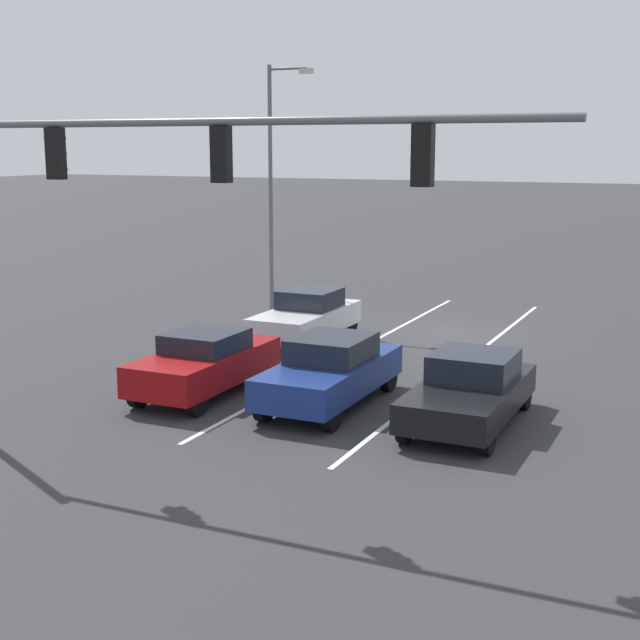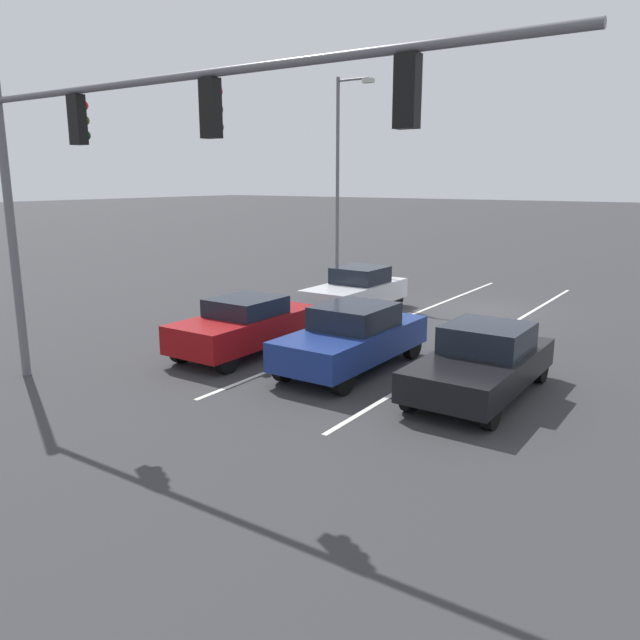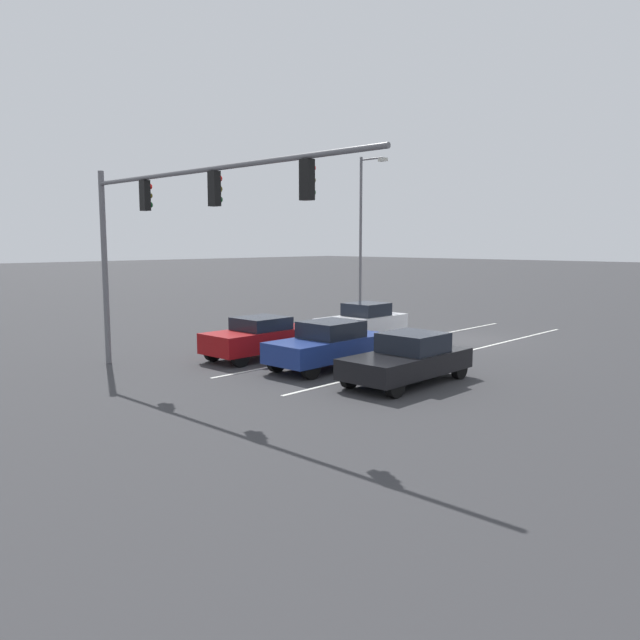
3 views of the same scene
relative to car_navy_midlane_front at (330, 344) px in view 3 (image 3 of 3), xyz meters
name	(u,v)px [view 3 (image 3 of 3)]	position (x,y,z in m)	size (l,w,h in m)	color
ground_plane	(464,340)	(-0.06, -8.72, -0.82)	(240.00, 240.00, 0.00)	#333335
lane_stripe_left_divider	(458,353)	(-1.71, -5.46, -0.81)	(0.12, 18.53, 0.01)	silver
lane_stripe_center_divider	(389,344)	(1.59, -5.46, -0.81)	(0.12, 18.53, 0.01)	silver
car_navy_midlane_front	(330,344)	(0.00, 0.00, 0.00)	(1.85, 4.62, 1.61)	navy
car_maroon_rightlane_front	(261,337)	(3.11, 0.41, -0.03)	(1.82, 4.36, 1.53)	maroon
car_black_leftlane_front	(408,359)	(-3.29, 0.04, -0.06)	(1.92, 4.49, 1.52)	black
car_silver_rightlane_second	(363,321)	(3.47, -5.94, -0.05)	(1.83, 4.47, 1.57)	silver
traffic_signal_gantry	(170,215)	(2.12, 4.79, 4.27)	(12.46, 0.37, 6.70)	slate
street_lamp_right_shoulder	(363,231)	(6.31, -9.33, 4.04)	(1.67, 0.24, 8.54)	slate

